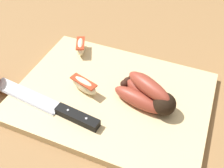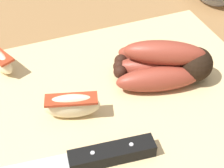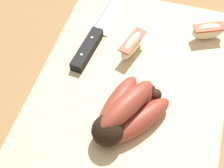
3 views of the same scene
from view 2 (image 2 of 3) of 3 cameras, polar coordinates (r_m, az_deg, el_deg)
ground_plane at (r=0.48m, az=1.00°, el=-3.41°), size 6.00×6.00×0.00m
cutting_board at (r=0.47m, az=0.07°, el=-2.72°), size 0.44×0.32×0.02m
banana_bunch at (r=0.48m, az=8.85°, el=3.29°), size 0.14×0.12×0.06m
chefs_knife at (r=0.39m, az=-7.07°, el=-13.36°), size 0.28×0.06×0.02m
apple_wedge_near at (r=0.43m, az=-6.81°, el=-3.64°), size 0.07×0.04×0.04m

